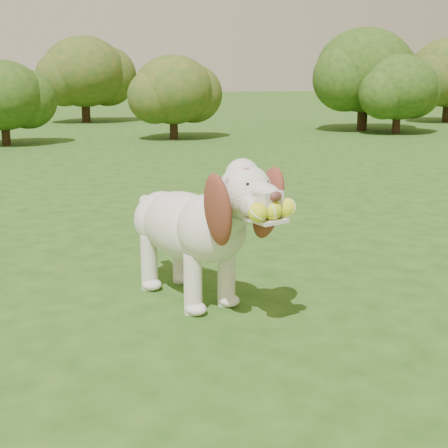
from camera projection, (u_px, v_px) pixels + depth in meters
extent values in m
plane|color=#204714|center=(227.00, 313.00, 3.29)|extent=(80.00, 80.00, 0.00)
ellipsoid|color=silver|center=(185.00, 226.00, 3.45)|extent=(0.61, 0.80, 0.38)
ellipsoid|color=silver|center=(212.00, 228.00, 3.23)|extent=(0.48, 0.48, 0.37)
ellipsoid|color=silver|center=(162.00, 220.00, 3.65)|extent=(0.44, 0.44, 0.33)
cylinder|color=silver|center=(228.00, 215.00, 3.10)|extent=(0.29, 0.34, 0.29)
sphere|color=silver|center=(245.00, 191.00, 2.95)|extent=(0.34, 0.34, 0.26)
sphere|color=silver|center=(242.00, 176.00, 2.95)|extent=(0.22, 0.22, 0.17)
cube|color=silver|center=(264.00, 197.00, 2.84)|extent=(0.16, 0.18, 0.07)
ellipsoid|color=#592D28|center=(276.00, 197.00, 2.77)|extent=(0.07, 0.06, 0.05)
cube|color=silver|center=(266.00, 220.00, 2.85)|extent=(0.19, 0.20, 0.02)
ellipsoid|color=brown|center=(218.00, 210.00, 2.89)|extent=(0.19, 0.28, 0.40)
ellipsoid|color=brown|center=(268.00, 203.00, 3.06)|extent=(0.22, 0.23, 0.40)
cylinder|color=silver|center=(150.00, 208.00, 3.76)|extent=(0.13, 0.19, 0.14)
cylinder|color=silver|center=(193.00, 284.00, 3.25)|extent=(0.13, 0.13, 0.32)
cylinder|color=silver|center=(226.00, 276.00, 3.38)|extent=(0.13, 0.13, 0.32)
cylinder|color=silver|center=(149.00, 262.00, 3.63)|extent=(0.13, 0.13, 0.32)
cylinder|color=silver|center=(181.00, 256.00, 3.75)|extent=(0.13, 0.13, 0.32)
sphere|color=#E6F41F|center=(258.00, 212.00, 2.76)|extent=(0.12, 0.12, 0.09)
sphere|color=#E6F41F|center=(272.00, 210.00, 2.80)|extent=(0.12, 0.12, 0.09)
sphere|color=#E6F41F|center=(286.00, 208.00, 2.85)|extent=(0.12, 0.12, 0.09)
cylinder|color=#382314|center=(6.00, 132.00, 10.90)|extent=(0.15, 0.15, 0.47)
ellipsoid|color=#1E4114|center=(3.00, 95.00, 10.76)|extent=(1.42, 1.42, 1.20)
cylinder|color=#382314|center=(447.00, 109.00, 16.08)|extent=(0.21, 0.21, 0.68)
cylinder|color=#382314|center=(396.00, 121.00, 12.98)|extent=(0.16, 0.16, 0.52)
ellipsoid|color=#1E4114|center=(399.00, 87.00, 12.82)|extent=(1.56, 1.56, 1.33)
cylinder|color=#382314|center=(174.00, 126.00, 11.96)|extent=(0.16, 0.16, 0.51)
ellipsoid|color=#1E4114|center=(173.00, 90.00, 11.80)|extent=(1.52, 1.52, 1.29)
cylinder|color=#382314|center=(86.00, 109.00, 16.03)|extent=(0.22, 0.22, 0.70)
ellipsoid|color=#1E4114|center=(84.00, 72.00, 15.81)|extent=(2.09, 2.09, 1.78)
cylinder|color=#382314|center=(362.00, 114.00, 13.75)|extent=(0.22, 0.22, 0.71)
ellipsoid|color=#1E4114|center=(365.00, 70.00, 13.53)|extent=(2.12, 2.12, 1.80)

